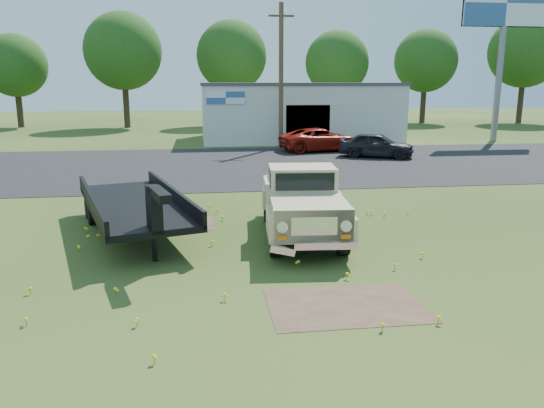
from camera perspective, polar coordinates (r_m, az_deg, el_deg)
The scene contains 17 objects.
ground at distance 13.00m, azimuth -2.03°, elevation -5.89°, with size 140.00×140.00×0.00m, color #253E14.
asphalt_lot at distance 27.59m, azimuth -5.12°, elevation 4.18°, with size 90.00×14.00×0.02m, color black.
dirt_patch_a at distance 10.50m, azimuth 7.96°, elevation -10.75°, with size 3.00×2.00×0.01m, color #4C3828.
dirt_patch_b at distance 16.31m, azimuth -10.27°, elevation -2.16°, with size 2.20×1.60×0.01m, color #4C3828.
commercial_building at distance 39.94m, azimuth 2.75°, elevation 9.97°, with size 14.20×8.20×4.15m.
billboard at distance 42.23m, azimuth 23.70°, elevation 17.85°, with size 6.10×0.45×11.05m.
utility_pole_mid at distance 34.63m, azimuth 0.98°, elevation 13.66°, with size 1.60×0.30×9.00m.
treeline_b at distance 55.85m, azimuth -25.92°, elevation 13.24°, with size 5.76×5.76×8.57m.
treeline_c at distance 52.26m, azimuth -15.73°, elevation 15.54°, with size 7.04×7.04×10.47m.
treeline_d at distance 52.89m, azimuth -4.36°, elevation 15.59°, with size 6.72×6.72×10.00m.
treeline_e at distance 52.94m, azimuth 7.00°, elevation 14.84°, with size 6.08×6.08×9.04m.
treeline_f at distance 58.56m, azimuth 16.20°, elevation 14.56°, with size 6.40×6.40×9.52m.
treeline_g at distance 61.96m, azimuth 25.62°, elevation 14.60°, with size 7.36×7.36×10.95m.
vintage_pickup_truck at distance 14.59m, azimuth 3.23°, elevation 0.26°, with size 2.13×5.47×1.99m, color #C7B085, non-canonical shape.
flatbed_trailer at distance 15.41m, azimuth -14.67°, elevation 0.40°, with size 2.34×7.02×1.92m, color black, non-canonical shape.
red_pickup at distance 33.16m, azimuth 5.26°, elevation 6.89°, with size 2.33×5.05×1.40m, color maroon.
dark_sedan at distance 30.76m, azimuth 11.17°, elevation 6.23°, with size 1.67×4.14×1.41m, color black.
Camera 1 is at (-1.18, -12.24, 4.21)m, focal length 35.00 mm.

